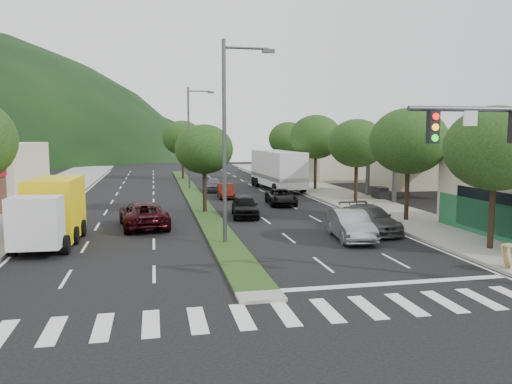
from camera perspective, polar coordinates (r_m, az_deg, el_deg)
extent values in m
plane|color=black|center=(17.53, 0.20, -11.59)|extent=(160.00, 160.00, 0.00)
cube|color=gray|center=(44.58, 9.39, -0.39)|extent=(5.00, 90.00, 0.15)
cube|color=gray|center=(42.74, -24.47, -1.21)|extent=(6.00, 90.00, 0.15)
cube|color=#213E16|center=(44.76, -7.15, -0.35)|extent=(1.60, 56.00, 0.12)
cube|color=silver|center=(15.69, 1.74, -13.81)|extent=(19.00, 2.20, 0.01)
cylinder|color=#47494C|center=(18.46, 25.32, 8.55)|extent=(6.00, 0.18, 0.18)
cube|color=black|center=(17.09, 19.57, 6.99)|extent=(0.35, 0.25, 1.05)
cube|color=silver|center=(44.37, 18.83, 5.69)|extent=(12.00, 8.00, 0.50)
cube|color=yellow|center=(44.38, 18.81, 5.24)|extent=(12.20, 8.20, 0.50)
cylinder|color=#47494C|center=(40.38, 15.57, 1.90)|extent=(0.36, 0.36, 4.60)
cylinder|color=#47494C|center=(44.60, 24.76, 1.96)|extent=(0.36, 0.36, 4.60)
cylinder|color=#47494C|center=(44.87, 12.66, 2.44)|extent=(0.36, 0.36, 4.60)
cylinder|color=#47494C|center=(48.70, 21.29, 2.46)|extent=(0.36, 0.36, 4.60)
cube|color=black|center=(42.78, 13.97, -0.16)|extent=(0.80, 1.60, 1.10)
cube|color=black|center=(46.78, 22.85, 0.09)|extent=(0.80, 1.60, 1.10)
cube|color=beige|center=(64.57, 9.21, 4.03)|extent=(10.00, 16.00, 5.20)
cylinder|color=black|center=(25.72, 25.36, -1.84)|extent=(0.28, 0.28, 3.64)
ellipsoid|color=black|center=(25.49, 25.68, 4.53)|extent=(4.60, 4.60, 3.91)
cylinder|color=black|center=(32.40, 16.87, 0.30)|extent=(0.28, 0.28, 3.81)
ellipsoid|color=black|center=(32.22, 17.05, 5.59)|extent=(4.80, 4.80, 4.08)
cylinder|color=black|center=(39.59, 11.36, 1.40)|extent=(0.28, 0.28, 3.58)
ellipsoid|color=black|center=(39.44, 11.45, 5.48)|extent=(4.40, 4.40, 3.74)
cylinder|color=black|center=(48.91, 6.80, 2.67)|extent=(0.28, 0.28, 3.92)
ellipsoid|color=black|center=(48.79, 6.85, 6.28)|extent=(5.00, 5.00, 4.25)
cylinder|color=black|center=(58.47, 3.70, 3.24)|extent=(0.28, 0.28, 3.70)
ellipsoid|color=black|center=(58.37, 3.72, 6.09)|extent=(4.60, 4.60, 3.91)
cylinder|color=black|center=(34.66, -5.89, 0.53)|extent=(0.28, 0.28, 3.36)
ellipsoid|color=black|center=(34.48, -5.95, 4.89)|extent=(4.00, 4.00, 3.40)
cylinder|color=black|center=(60.49, -8.37, 3.32)|extent=(0.28, 0.28, 3.81)
ellipsoid|color=black|center=(60.39, -8.42, 6.16)|extent=(4.80, 4.80, 4.08)
cylinder|color=#47494C|center=(24.54, -3.63, 5.51)|extent=(0.20, 0.20, 10.00)
cylinder|color=#47494C|center=(25.05, -1.12, 16.11)|extent=(2.20, 0.12, 0.12)
cube|color=#47494C|center=(25.25, 1.43, 15.80)|extent=(0.60, 0.25, 0.18)
cylinder|color=#47494C|center=(49.42, -7.69, 6.05)|extent=(0.20, 0.20, 10.00)
cylinder|color=#47494C|center=(49.67, -6.48, 11.38)|extent=(2.20, 0.12, 0.12)
cube|color=#47494C|center=(49.77, -5.20, 11.27)|extent=(0.60, 0.25, 0.18)
imported|color=#929599|center=(26.46, 10.74, -3.74)|extent=(2.11, 4.78, 1.53)
imported|color=black|center=(30.14, -12.73, -2.51)|extent=(3.19, 5.78, 1.53)
imported|color=black|center=(33.06, -1.28, -1.62)|extent=(2.17, 4.40, 1.44)
imported|color=#434448|center=(28.76, 12.89, -3.02)|extent=(2.18, 5.11, 1.47)
imported|color=#4C140C|center=(42.89, -3.51, 0.13)|extent=(1.48, 3.76, 1.22)
imported|color=black|center=(38.72, 2.88, -0.57)|extent=(2.34, 4.53, 1.22)
imported|color=#545459|center=(47.75, -4.96, 0.85)|extent=(1.94, 4.02, 1.32)
cube|color=silver|center=(24.16, -23.88, -3.20)|extent=(2.24, 1.69, 2.28)
cube|color=yellow|center=(27.67, -21.96, -1.71)|extent=(2.47, 4.27, 3.08)
cube|color=black|center=(27.11, -22.21, -4.55)|extent=(2.25, 5.84, 0.30)
cylinder|color=black|center=(24.50, -20.91, -5.65)|extent=(0.34, 0.91, 0.89)
cylinder|color=black|center=(25.08, -26.05, -5.62)|extent=(0.34, 0.91, 0.89)
cylinder|color=black|center=(26.58, -19.96, -4.67)|extent=(0.34, 0.91, 0.89)
cylinder|color=black|center=(27.11, -24.71, -4.67)|extent=(0.34, 0.91, 0.89)
cylinder|color=black|center=(28.48, -19.21, -3.91)|extent=(0.34, 0.91, 0.89)
cylinder|color=black|center=(28.97, -23.67, -3.92)|extent=(0.34, 0.91, 0.89)
cube|color=silver|center=(49.13, 2.49, 2.76)|extent=(3.33, 10.03, 3.30)
cube|color=#5C5C61|center=(49.19, 2.48, 1.81)|extent=(3.39, 10.04, 0.38)
cylinder|color=black|center=(52.67, -0.24, 1.23)|extent=(0.44, 1.01, 0.99)
cylinder|color=black|center=(53.43, 2.61, 1.31)|extent=(0.44, 1.01, 0.99)
cylinder|color=black|center=(51.53, 0.10, 1.11)|extent=(0.44, 1.01, 0.99)
cylinder|color=black|center=(52.31, 3.00, 1.19)|extent=(0.44, 1.01, 0.99)
cylinder|color=black|center=(45.48, 2.18, 0.37)|extent=(0.44, 1.01, 0.99)
cylinder|color=black|center=(46.36, 5.42, 0.46)|extent=(0.44, 1.01, 0.99)
cube|color=tan|center=(22.59, 26.71, -6.49)|extent=(0.62, 0.44, 0.94)
cube|color=tan|center=(22.40, 27.24, -5.46)|extent=(0.70, 0.64, 0.04)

